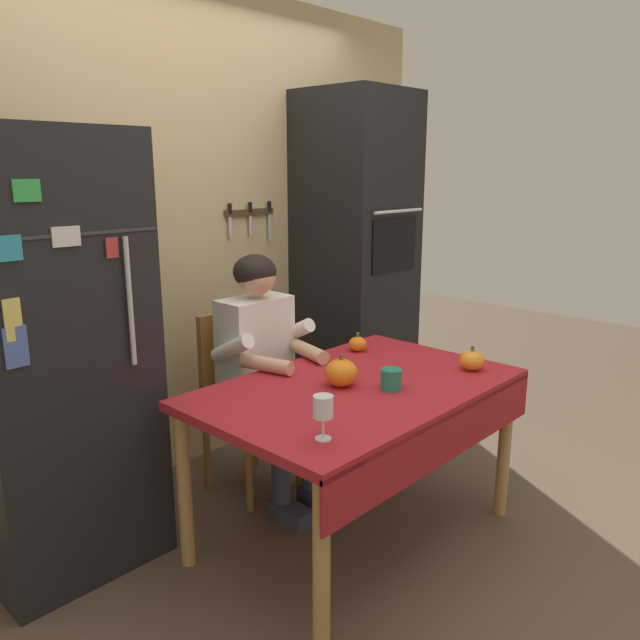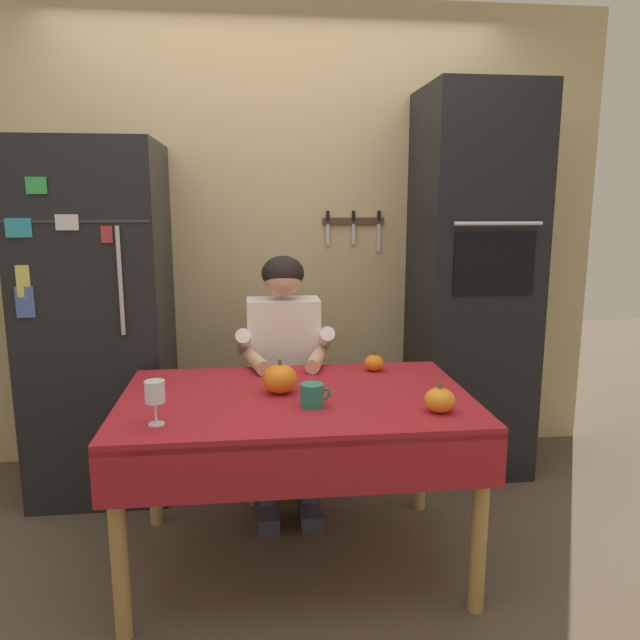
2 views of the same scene
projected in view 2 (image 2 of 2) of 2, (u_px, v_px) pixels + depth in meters
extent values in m
plane|color=brown|center=(299.00, 575.00, 2.51)|extent=(10.00, 10.00, 0.00)
cube|color=#D1B784|center=(288.00, 237.00, 3.58)|extent=(3.70, 0.10, 2.60)
cube|color=#4C3823|center=(353.00, 221.00, 3.54)|extent=(0.36, 0.02, 0.04)
cube|color=silver|center=(328.00, 235.00, 3.53)|extent=(0.02, 0.01, 0.12)
cube|color=black|center=(328.00, 216.00, 3.51)|extent=(0.02, 0.01, 0.06)
cube|color=silver|center=(353.00, 234.00, 3.55)|extent=(0.02, 0.01, 0.11)
cube|color=black|center=(354.00, 216.00, 3.53)|extent=(0.02, 0.01, 0.06)
cube|color=silver|center=(379.00, 238.00, 3.57)|extent=(0.02, 0.01, 0.16)
cube|color=black|center=(379.00, 216.00, 3.54)|extent=(0.02, 0.01, 0.06)
cube|color=black|center=(100.00, 321.00, 3.16)|extent=(0.68, 0.68, 1.80)
cylinder|color=silver|center=(120.00, 281.00, 2.79)|extent=(0.02, 0.02, 0.50)
cube|color=#333335|center=(74.00, 221.00, 2.73)|extent=(0.67, 0.01, 0.01)
cube|color=teal|center=(18.00, 228.00, 2.70)|extent=(0.11, 0.01, 0.08)
cube|color=#E5D666|center=(23.00, 281.00, 2.75)|extent=(0.06, 0.01, 0.15)
cube|color=green|center=(36.00, 185.00, 2.68)|extent=(0.09, 0.01, 0.07)
cube|color=silver|center=(67.00, 222.00, 2.72)|extent=(0.10, 0.01, 0.07)
cube|color=#B73338|center=(107.00, 234.00, 2.75)|extent=(0.05, 0.01, 0.08)
cube|color=#4C66B7|center=(25.00, 302.00, 2.77)|extent=(0.08, 0.01, 0.14)
cube|color=black|center=(471.00, 285.00, 3.40)|extent=(0.60, 0.60, 2.10)
cube|color=black|center=(494.00, 263.00, 3.07)|extent=(0.42, 0.01, 0.32)
cylinder|color=silver|center=(499.00, 223.00, 3.01)|extent=(0.45, 0.02, 0.02)
cylinder|color=tan|center=(119.00, 546.00, 2.09)|extent=(0.06, 0.06, 0.70)
cylinder|color=tan|center=(153.00, 454.00, 2.85)|extent=(0.06, 0.06, 0.70)
cylinder|color=tan|center=(480.00, 524.00, 2.23)|extent=(0.06, 0.06, 0.70)
cylinder|color=tan|center=(421.00, 442.00, 2.99)|extent=(0.06, 0.06, 0.70)
cube|color=#A81E28|center=(296.00, 400.00, 2.47)|extent=(1.40, 0.90, 0.04)
cube|color=#A81E28|center=(306.00, 470.00, 2.05)|extent=(1.40, 0.01, 0.20)
cube|color=#9E6B33|center=(284.00, 411.00, 3.19)|extent=(0.40, 0.40, 0.04)
cube|color=#9E6B33|center=(282.00, 354.00, 3.32)|extent=(0.36, 0.04, 0.48)
cylinder|color=#9E6B33|center=(252.00, 466.00, 3.05)|extent=(0.04, 0.04, 0.41)
cylinder|color=#9E6B33|center=(252.00, 440.00, 3.38)|extent=(0.04, 0.04, 0.41)
cylinder|color=#9E6B33|center=(320.00, 463.00, 3.09)|extent=(0.04, 0.04, 0.41)
cylinder|color=#9E6B33|center=(313.00, 437.00, 3.42)|extent=(0.04, 0.04, 0.41)
cube|color=#38384C|center=(268.00, 517.00, 2.89)|extent=(0.10, 0.22, 0.08)
cube|color=#38384C|center=(310.00, 515.00, 2.91)|extent=(0.10, 0.22, 0.08)
cylinder|color=#38384C|center=(267.00, 474.00, 2.91)|extent=(0.09, 0.09, 0.38)
cylinder|color=#38384C|center=(309.00, 472.00, 2.93)|extent=(0.09, 0.09, 0.38)
cube|color=#38384C|center=(267.00, 409.00, 3.01)|extent=(0.12, 0.40, 0.11)
cube|color=#38384C|center=(304.00, 408.00, 3.03)|extent=(0.12, 0.40, 0.11)
cube|color=white|center=(284.00, 346.00, 3.09)|extent=(0.36, 0.20, 0.48)
cylinder|color=white|center=(243.00, 342.00, 2.99)|extent=(0.07, 0.26, 0.18)
cylinder|color=white|center=(325.00, 340.00, 3.03)|extent=(0.07, 0.26, 0.18)
cylinder|color=#D8A884|center=(256.00, 362.00, 2.84)|extent=(0.13, 0.27, 0.07)
cylinder|color=#D8A884|center=(316.00, 360.00, 2.87)|extent=(0.13, 0.27, 0.07)
sphere|color=#D8A884|center=(283.00, 277.00, 3.00)|extent=(0.19, 0.19, 0.19)
ellipsoid|color=black|center=(283.00, 273.00, 3.00)|extent=(0.21, 0.21, 0.17)
cylinder|color=#237F66|center=(312.00, 395.00, 2.32)|extent=(0.09, 0.09, 0.09)
torus|color=#237F66|center=(325.00, 394.00, 2.32)|extent=(0.05, 0.01, 0.05)
cylinder|color=white|center=(157.00, 424.00, 2.14)|extent=(0.06, 0.06, 0.01)
cylinder|color=white|center=(156.00, 413.00, 2.13)|extent=(0.01, 0.01, 0.08)
cylinder|color=white|center=(155.00, 392.00, 2.11)|extent=(0.07, 0.07, 0.08)
ellipsoid|color=orange|center=(374.00, 363.00, 2.81)|extent=(0.09, 0.09, 0.08)
cylinder|color=#4C6023|center=(374.00, 352.00, 2.80)|extent=(0.02, 0.02, 0.02)
ellipsoid|color=orange|center=(440.00, 400.00, 2.26)|extent=(0.11, 0.11, 0.09)
cylinder|color=#4C6023|center=(440.00, 385.00, 2.25)|extent=(0.02, 0.02, 0.02)
ellipsoid|color=orange|center=(280.00, 379.00, 2.48)|extent=(0.14, 0.14, 0.12)
cylinder|color=#4C6023|center=(280.00, 362.00, 2.47)|extent=(0.02, 0.02, 0.02)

